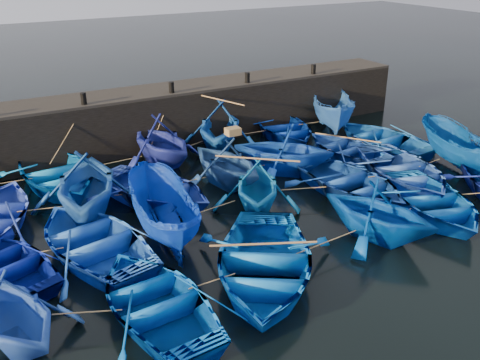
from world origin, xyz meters
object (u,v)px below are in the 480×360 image
boat_8 (154,189)px  wooden_crate (233,131)px  boat_13 (7,264)px  boat_20 (9,311)px

boat_8 → wooden_crate: bearing=-25.9°
boat_13 → boat_20: 3.22m
boat_20 → wooden_crate: size_ratio=6.83×
boat_13 → boat_20: bearing=66.1°
boat_8 → wooden_crate: 3.74m
boat_20 → boat_8: bearing=29.0°
boat_8 → boat_20: boat_20 is taller
boat_13 → wooden_crate: size_ratio=7.74×
boat_13 → wooden_crate: wooden_crate is taller
boat_8 → boat_20: (-5.75, -5.74, 0.45)m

